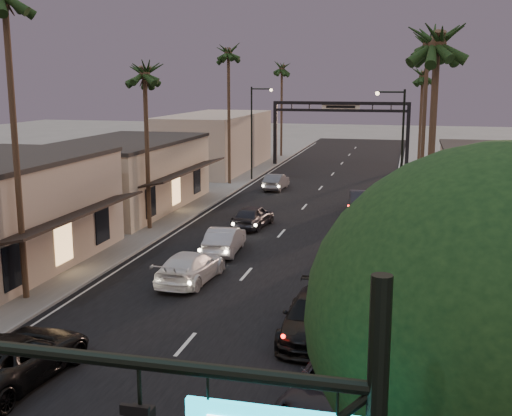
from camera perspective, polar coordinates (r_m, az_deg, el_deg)
The scene contains 25 objects.
ground at distance 43.90m, azimuth 3.04°, elevation -1.39°, with size 200.00×200.00×0.00m, color slate.
road at distance 48.71m, azimuth 4.13°, elevation -0.12°, with size 14.00×120.00×0.02m, color black.
sidewalk_left at distance 57.61m, azimuth -4.06°, elevation 1.72°, with size 5.00×92.00×0.12m, color slate.
sidewalk_right at distance 54.97m, azimuth 15.18°, elevation 0.89°, with size 5.00×92.00×0.12m, color slate.
storefront_far at distance 49.29m, azimuth -11.52°, elevation 2.76°, with size 8.00×16.00×5.00m, color tan.
storefront_dist at distance 70.57m, azimuth -3.60°, elevation 5.91°, with size 8.00×20.00×6.00m, color #A59484.
building_right at distance 43.15m, azimuth 21.67°, elevation 0.98°, with size 8.00×18.00×5.00m, color #A59484.
arch at distance 72.64m, azimuth 7.51°, elevation 7.99°, with size 15.20×0.40×7.27m.
streetlight_right at distance 47.31m, azimuth 12.56°, elevation 5.82°, with size 2.13×0.30×9.00m.
streetlight_left at distance 62.03m, azimuth -0.14°, elevation 7.34°, with size 2.13×0.30×9.00m.
palm_lc at distance 41.49m, azimuth -9.90°, elevation 12.29°, with size 3.20×3.20×12.20m.
palm_ld at distance 59.48m, azimuth -2.48°, elevation 13.99°, with size 3.20×3.20×14.20m.
palm_ra at distance 26.17m, azimuth 15.86°, elevation 14.83°, with size 3.20×3.20×13.20m.
palm_rb at distance 46.19m, azimuth 15.07°, elevation 14.39°, with size 3.20×3.20×14.20m.
palm_rc at distance 66.11m, azimuth 14.62°, elevation 11.69°, with size 3.20×3.20×12.20m.
palm_far at distance 81.72m, azimuth 2.31°, elevation 12.59°, with size 3.20×3.20×13.20m.
oncoming_pickup at distance 22.82m, azimuth -20.53°, elevation -12.33°, with size 2.58×5.60×1.56m, color black.
oncoming_silver at distance 36.37m, azimuth -2.80°, elevation -2.84°, with size 1.61×4.62×1.52m, color #949398.
oncoming_white at distance 31.36m, azimuth -5.83°, elevation -5.23°, with size 2.10×5.17×1.50m, color silver.
oncoming_dgrey at distance 42.54m, azimuth -0.28°, elevation -0.74°, with size 1.79×4.46×1.52m, color black.
oncoming_grey_far at distance 57.29m, azimuth 1.78°, elevation 2.35°, with size 1.51×4.32×1.42m, color #55565A.
curbside_near at distance 19.64m, azimuth 7.74°, elevation -15.42°, with size 2.83×6.14×1.71m, color black.
curbside_black at distance 24.85m, azimuth 5.22°, elevation -9.59°, with size 2.26×5.55×1.61m, color black.
curbside_grey at distance 33.88m, azimuth 7.91°, elevation -4.04°, with size 1.74×4.33×1.48m, color #545359.
curbside_far at distance 48.15m, azimuth 9.31°, elevation 0.54°, with size 1.62×4.64×1.53m, color black.
Camera 1 is at (7.82, -2.10, 9.67)m, focal length 45.00 mm.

